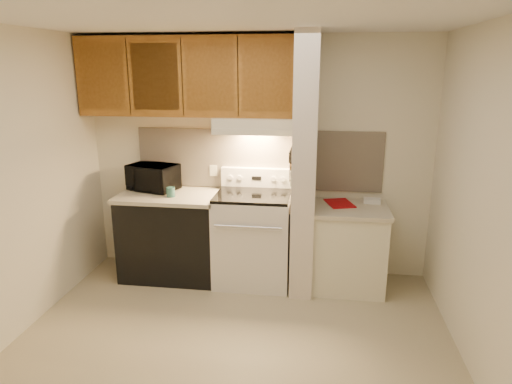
# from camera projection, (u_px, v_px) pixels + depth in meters

# --- Properties ---
(floor) EXTENTS (3.60, 3.60, 0.00)m
(floor) POSITION_uv_depth(u_px,v_px,m) (233.00, 343.00, 3.73)
(floor) COLOR tan
(floor) RESTS_ON ground
(ceiling) EXTENTS (3.60, 3.60, 0.00)m
(ceiling) POSITION_uv_depth(u_px,v_px,m) (228.00, 18.00, 3.07)
(ceiling) COLOR white
(ceiling) RESTS_ON wall_back
(wall_back) EXTENTS (3.60, 2.50, 0.02)m
(wall_back) POSITION_uv_depth(u_px,v_px,m) (258.00, 158.00, 4.83)
(wall_back) COLOR beige
(wall_back) RESTS_ON floor
(wall_left) EXTENTS (0.02, 3.00, 2.50)m
(wall_left) POSITION_uv_depth(u_px,v_px,m) (10.00, 187.00, 3.64)
(wall_left) COLOR beige
(wall_left) RESTS_ON floor
(wall_right) EXTENTS (0.02, 3.00, 2.50)m
(wall_right) POSITION_uv_depth(u_px,v_px,m) (486.00, 206.00, 3.16)
(wall_right) COLOR beige
(wall_right) RESTS_ON floor
(backsplash) EXTENTS (2.60, 0.02, 0.63)m
(backsplash) POSITION_uv_depth(u_px,v_px,m) (258.00, 159.00, 4.82)
(backsplash) COLOR beige
(backsplash) RESTS_ON wall_back
(range_body) EXTENTS (0.76, 0.65, 0.92)m
(range_body) POSITION_uv_depth(u_px,v_px,m) (253.00, 239.00, 4.71)
(range_body) COLOR silver
(range_body) RESTS_ON floor
(oven_window) EXTENTS (0.50, 0.01, 0.30)m
(oven_window) POSITION_uv_depth(u_px,v_px,m) (249.00, 247.00, 4.40)
(oven_window) COLOR black
(oven_window) RESTS_ON range_body
(oven_handle) EXTENTS (0.65, 0.02, 0.02)m
(oven_handle) POSITION_uv_depth(u_px,v_px,m) (248.00, 227.00, 4.30)
(oven_handle) COLOR silver
(oven_handle) RESTS_ON range_body
(cooktop) EXTENTS (0.74, 0.64, 0.03)m
(cooktop) POSITION_uv_depth(u_px,v_px,m) (253.00, 195.00, 4.58)
(cooktop) COLOR black
(cooktop) RESTS_ON range_body
(range_backguard) EXTENTS (0.76, 0.08, 0.20)m
(range_backguard) POSITION_uv_depth(u_px,v_px,m) (257.00, 177.00, 4.83)
(range_backguard) COLOR silver
(range_backguard) RESTS_ON range_body
(range_display) EXTENTS (0.10, 0.01, 0.04)m
(range_display) POSITION_uv_depth(u_px,v_px,m) (257.00, 178.00, 4.79)
(range_display) COLOR black
(range_display) RESTS_ON range_backguard
(range_knob_left_outer) EXTENTS (0.05, 0.02, 0.05)m
(range_knob_left_outer) POSITION_uv_depth(u_px,v_px,m) (230.00, 177.00, 4.82)
(range_knob_left_outer) COLOR silver
(range_knob_left_outer) RESTS_ON range_backguard
(range_knob_left_inner) EXTENTS (0.05, 0.02, 0.05)m
(range_knob_left_inner) POSITION_uv_depth(u_px,v_px,m) (240.00, 178.00, 4.81)
(range_knob_left_inner) COLOR silver
(range_knob_left_inner) RESTS_ON range_backguard
(range_knob_right_inner) EXTENTS (0.05, 0.02, 0.05)m
(range_knob_right_inner) POSITION_uv_depth(u_px,v_px,m) (274.00, 179.00, 4.76)
(range_knob_right_inner) COLOR silver
(range_knob_right_inner) RESTS_ON range_backguard
(range_knob_right_outer) EXTENTS (0.05, 0.02, 0.05)m
(range_knob_right_outer) POSITION_uv_depth(u_px,v_px,m) (283.00, 179.00, 4.75)
(range_knob_right_outer) COLOR silver
(range_knob_right_outer) RESTS_ON range_backguard
(dishwasher_front) EXTENTS (1.00, 0.63, 0.87)m
(dishwasher_front) POSITION_uv_depth(u_px,v_px,m) (172.00, 237.00, 4.85)
(dishwasher_front) COLOR black
(dishwasher_front) RESTS_ON floor
(left_countertop) EXTENTS (1.04, 0.67, 0.04)m
(left_countertop) POSITION_uv_depth(u_px,v_px,m) (169.00, 196.00, 4.72)
(left_countertop) COLOR beige
(left_countertop) RESTS_ON dishwasher_front
(spoon_rest) EXTENTS (0.22, 0.10, 0.01)m
(spoon_rest) POSITION_uv_depth(u_px,v_px,m) (163.00, 188.00, 4.93)
(spoon_rest) COLOR black
(spoon_rest) RESTS_ON left_countertop
(teal_jar) EXTENTS (0.10, 0.10, 0.10)m
(teal_jar) POSITION_uv_depth(u_px,v_px,m) (171.00, 192.00, 4.60)
(teal_jar) COLOR #2A5B54
(teal_jar) RESTS_ON left_countertop
(outlet) EXTENTS (0.08, 0.01, 0.12)m
(outlet) POSITION_uv_depth(u_px,v_px,m) (213.00, 171.00, 4.91)
(outlet) COLOR beige
(outlet) RESTS_ON backsplash
(microwave) EXTENTS (0.57, 0.46, 0.27)m
(microwave) POSITION_uv_depth(u_px,v_px,m) (153.00, 177.00, 4.85)
(microwave) COLOR black
(microwave) RESTS_ON left_countertop
(partition_pillar) EXTENTS (0.22, 0.70, 2.50)m
(partition_pillar) POSITION_uv_depth(u_px,v_px,m) (305.00, 166.00, 4.43)
(partition_pillar) COLOR beige
(partition_pillar) RESTS_ON floor
(pillar_trim) EXTENTS (0.01, 0.70, 0.04)m
(pillar_trim) POSITION_uv_depth(u_px,v_px,m) (293.00, 161.00, 4.43)
(pillar_trim) COLOR #975E21
(pillar_trim) RESTS_ON partition_pillar
(knife_strip) EXTENTS (0.02, 0.42, 0.04)m
(knife_strip) POSITION_uv_depth(u_px,v_px,m) (292.00, 160.00, 4.38)
(knife_strip) COLOR black
(knife_strip) RESTS_ON partition_pillar
(knife_blade_a) EXTENTS (0.01, 0.03, 0.16)m
(knife_blade_a) POSITION_uv_depth(u_px,v_px,m) (290.00, 173.00, 4.26)
(knife_blade_a) COLOR silver
(knife_blade_a) RESTS_ON knife_strip
(knife_handle_a) EXTENTS (0.02, 0.02, 0.10)m
(knife_handle_a) POSITION_uv_depth(u_px,v_px,m) (290.00, 158.00, 4.21)
(knife_handle_a) COLOR black
(knife_handle_a) RESTS_ON knife_strip
(knife_blade_b) EXTENTS (0.01, 0.04, 0.18)m
(knife_blade_b) POSITION_uv_depth(u_px,v_px,m) (290.00, 173.00, 4.33)
(knife_blade_b) COLOR silver
(knife_blade_b) RESTS_ON knife_strip
(knife_handle_b) EXTENTS (0.02, 0.02, 0.10)m
(knife_handle_b) POSITION_uv_depth(u_px,v_px,m) (291.00, 156.00, 4.29)
(knife_handle_b) COLOR black
(knife_handle_b) RESTS_ON knife_strip
(knife_blade_c) EXTENTS (0.01, 0.04, 0.20)m
(knife_blade_c) POSITION_uv_depth(u_px,v_px,m) (291.00, 172.00, 4.41)
(knife_blade_c) COLOR silver
(knife_blade_c) RESTS_ON knife_strip
(knife_handle_c) EXTENTS (0.02, 0.02, 0.10)m
(knife_handle_c) POSITION_uv_depth(u_px,v_px,m) (291.00, 154.00, 4.36)
(knife_handle_c) COLOR black
(knife_handle_c) RESTS_ON knife_strip
(knife_blade_d) EXTENTS (0.01, 0.04, 0.16)m
(knife_blade_d) POSITION_uv_depth(u_px,v_px,m) (291.00, 168.00, 4.48)
(knife_blade_d) COLOR silver
(knife_blade_d) RESTS_ON knife_strip
(knife_handle_d) EXTENTS (0.02, 0.02, 0.10)m
(knife_handle_d) POSITION_uv_depth(u_px,v_px,m) (292.00, 153.00, 4.45)
(knife_handle_d) COLOR black
(knife_handle_d) RESTS_ON knife_strip
(knife_blade_e) EXTENTS (0.01, 0.04, 0.18)m
(knife_blade_e) POSITION_uv_depth(u_px,v_px,m) (292.00, 167.00, 4.55)
(knife_blade_e) COLOR silver
(knife_blade_e) RESTS_ON knife_strip
(knife_handle_e) EXTENTS (0.02, 0.02, 0.10)m
(knife_handle_e) POSITION_uv_depth(u_px,v_px,m) (292.00, 152.00, 4.51)
(knife_handle_e) COLOR black
(knife_handle_e) RESTS_ON knife_strip
(oven_mitt) EXTENTS (0.03, 0.10, 0.25)m
(oven_mitt) POSITION_uv_depth(u_px,v_px,m) (292.00, 174.00, 4.64)
(oven_mitt) COLOR slate
(oven_mitt) RESTS_ON partition_pillar
(right_cab_base) EXTENTS (0.70, 0.60, 0.81)m
(right_cab_base) POSITION_uv_depth(u_px,v_px,m) (348.00, 249.00, 4.59)
(right_cab_base) COLOR beige
(right_cab_base) RESTS_ON floor
(right_countertop) EXTENTS (0.74, 0.64, 0.04)m
(right_countertop) POSITION_uv_depth(u_px,v_px,m) (351.00, 209.00, 4.48)
(right_countertop) COLOR beige
(right_countertop) RESTS_ON right_cab_base
(red_folder) EXTENTS (0.32, 0.38, 0.01)m
(red_folder) POSITION_uv_depth(u_px,v_px,m) (340.00, 203.00, 4.58)
(red_folder) COLOR #9D0A0E
(red_folder) RESTS_ON right_countertop
(white_box) EXTENTS (0.17, 0.12, 0.04)m
(white_box) POSITION_uv_depth(u_px,v_px,m) (372.00, 201.00, 4.61)
(white_box) COLOR white
(white_box) RESTS_ON right_countertop
(range_hood) EXTENTS (0.78, 0.44, 0.15)m
(range_hood) POSITION_uv_depth(u_px,v_px,m) (255.00, 125.00, 4.52)
(range_hood) COLOR beige
(range_hood) RESTS_ON upper_cabinets
(hood_lip) EXTENTS (0.78, 0.04, 0.06)m
(hood_lip) POSITION_uv_depth(u_px,v_px,m) (252.00, 132.00, 4.33)
(hood_lip) COLOR beige
(hood_lip) RESTS_ON range_hood
(upper_cabinets) EXTENTS (2.18, 0.33, 0.77)m
(upper_cabinets) POSITION_uv_depth(u_px,v_px,m) (187.00, 77.00, 4.53)
(upper_cabinets) COLOR #975E21
(upper_cabinets) RESTS_ON wall_back
(cab_door_a) EXTENTS (0.46, 0.01, 0.63)m
(cab_door_a) POSITION_uv_depth(u_px,v_px,m) (102.00, 77.00, 4.49)
(cab_door_a) COLOR #975E21
(cab_door_a) RESTS_ON upper_cabinets
(cab_gap_a) EXTENTS (0.01, 0.01, 0.73)m
(cab_gap_a) POSITION_uv_depth(u_px,v_px,m) (128.00, 77.00, 4.45)
(cab_gap_a) COLOR black
(cab_gap_a) RESTS_ON upper_cabinets
(cab_door_b) EXTENTS (0.46, 0.01, 0.63)m
(cab_door_b) POSITION_uv_depth(u_px,v_px,m) (155.00, 77.00, 4.42)
(cab_door_b) COLOR #975E21
(cab_door_b) RESTS_ON upper_cabinets
(cab_gap_b) EXTENTS (0.01, 0.01, 0.73)m
(cab_gap_b) POSITION_uv_depth(u_px,v_px,m) (182.00, 77.00, 4.38)
(cab_gap_b) COLOR black
(cab_gap_b) RESTS_ON upper_cabinets
(cab_door_c) EXTENTS (0.46, 0.01, 0.63)m
(cab_door_c) POSITION_uv_depth(u_px,v_px,m) (210.00, 77.00, 4.34)
(cab_door_c) COLOR #975E21
(cab_door_c) RESTS_ON upper_cabinets
(cab_gap_c) EXTENTS (0.01, 0.01, 0.73)m
(cab_gap_c) POSITION_uv_depth(u_px,v_px,m) (238.00, 77.00, 4.31)
(cab_gap_c) COLOR black
(cab_gap_c) RESTS_ON upper_cabinets
(cab_door_d) EXTENTS (0.46, 0.01, 0.63)m
(cab_door_d) POSITION_uv_depth(u_px,v_px,m) (267.00, 77.00, 4.27)
(cab_door_d) COLOR #975E21
(cab_door_d) RESTS_ON upper_cabinets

